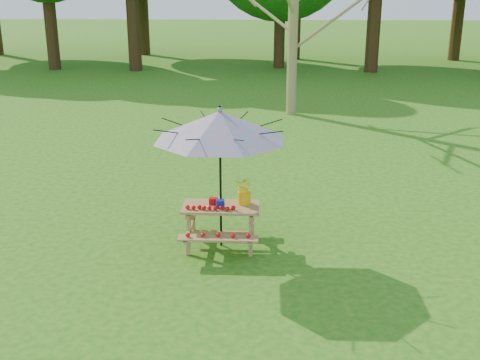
{
  "coord_description": "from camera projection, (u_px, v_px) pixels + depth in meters",
  "views": [
    {
      "loc": [
        2.91,
        -6.67,
        4.0
      ],
      "look_at": [
        2.48,
        2.05,
        1.1
      ],
      "focal_mm": 45.0,
      "sensor_mm": 36.0,
      "label": 1
    }
  ],
  "objects": [
    {
      "name": "patio_umbrella",
      "position": [
        220.0,
        126.0,
        8.95
      ],
      "size": [
        2.67,
        2.67,
        2.25
      ],
      "color": "black",
      "rests_on": "ground"
    },
    {
      "name": "picnic_table",
      "position": [
        221.0,
        226.0,
        9.46
      ],
      "size": [
        1.2,
        1.32,
        0.67
      ],
      "color": "#9B7B46",
      "rests_on": "ground"
    },
    {
      "name": "ground",
      "position": [
        40.0,
        308.0,
        7.72
      ],
      "size": [
        120.0,
        120.0,
        0.0
      ],
      "primitive_type": "plane",
      "color": "#1F6413",
      "rests_on": "ground"
    },
    {
      "name": "produce_bins",
      "position": [
        217.0,
        202.0,
        9.37
      ],
      "size": [
        0.25,
        0.39,
        0.13
      ],
      "color": "#AF0E0F",
      "rests_on": "picnic_table"
    },
    {
      "name": "tomatoes_row",
      "position": [
        210.0,
        208.0,
        9.18
      ],
      "size": [
        0.77,
        0.13,
        0.07
      ],
      "primitive_type": null,
      "color": "#F0080E",
      "rests_on": "picnic_table"
    },
    {
      "name": "flower_bucket",
      "position": [
        244.0,
        189.0,
        9.37
      ],
      "size": [
        0.33,
        0.3,
        0.45
      ],
      "color": "#FFB70D",
      "rests_on": "picnic_table"
    }
  ]
}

